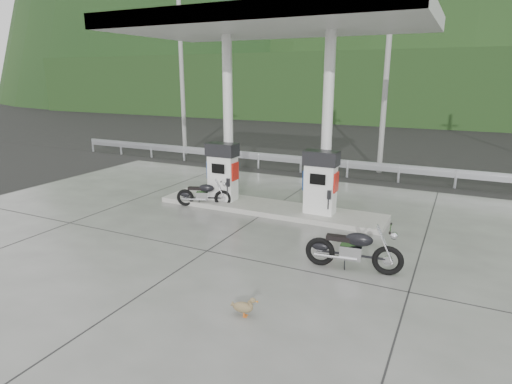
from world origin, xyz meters
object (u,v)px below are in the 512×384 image
at_px(motorcycle_left, 204,194).
at_px(duck, 243,307).
at_px(motorcycle_right, 353,250).
at_px(gas_pump_right, 321,182).
at_px(gas_pump_left, 223,172).

bearing_deg(motorcycle_left, duck, -71.46).
distance_m(motorcycle_left, motorcycle_right, 5.85).
height_order(motorcycle_left, motorcycle_right, motorcycle_right).
xyz_separation_m(motorcycle_left, motorcycle_right, (5.30, -2.49, 0.06)).
height_order(gas_pump_right, motorcycle_right, gas_pump_right).
xyz_separation_m(motorcycle_right, duck, (-1.24, -2.61, -0.29)).
bearing_deg(gas_pump_left, gas_pump_right, 0.00).
relative_size(gas_pump_left, motorcycle_right, 0.95).
relative_size(gas_pump_right, motorcycle_right, 0.95).
relative_size(gas_pump_left, motorcycle_left, 1.11).
bearing_deg(duck, motorcycle_left, 117.67).
xyz_separation_m(gas_pump_right, duck, (0.46, -5.60, -0.89)).
bearing_deg(motorcycle_left, gas_pump_left, 31.47).
distance_m(gas_pump_left, motorcycle_left, 0.93).
bearing_deg(gas_pump_right, motorcycle_right, -60.44).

